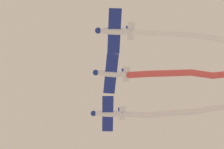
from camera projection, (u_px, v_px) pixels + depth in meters
airplane_lead at (108, 114)px, 75.56m from camera, size 7.18×5.48×1.77m
smoke_trail_lead at (223, 105)px, 73.31m from camera, size 15.71×25.45×2.44m
airplane_left_wing at (111, 74)px, 71.28m from camera, size 7.18×5.45×1.77m
smoke_trail_left_wing at (214, 73)px, 70.96m from camera, size 9.20×23.22×1.99m
airplane_right_wing at (115, 31)px, 66.54m from camera, size 7.18×5.48×1.77m
smoke_trail_right_wing at (203, 38)px, 66.66m from camera, size 4.30×18.66×1.95m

